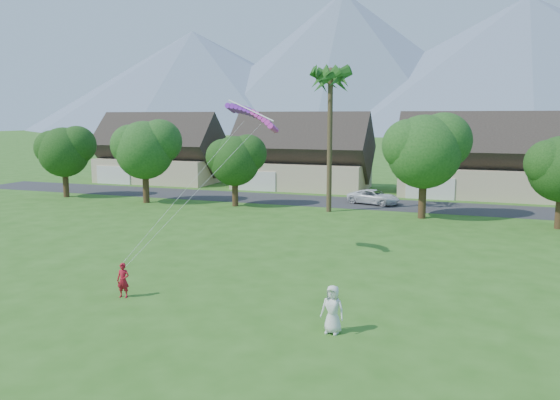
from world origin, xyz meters
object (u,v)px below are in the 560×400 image
at_px(watcher, 333,309).
at_px(parafoil_kite, 254,114).
at_px(kite_flyer, 123,280).
at_px(parked_car, 374,197).

height_order(watcher, parafoil_kite, parafoil_kite).
bearing_deg(parafoil_kite, kite_flyer, -102.98).
distance_m(parked_car, parafoil_kite, 24.02).
height_order(kite_flyer, parked_car, kite_flyer).
xyz_separation_m(kite_flyer, parafoil_kite, (3.07, 8.55, 7.62)).
relative_size(kite_flyer, parafoil_kite, 0.49).
bearing_deg(kite_flyer, parked_car, 69.66).
xyz_separation_m(kite_flyer, watcher, (10.13, -0.88, 0.14)).
bearing_deg(parked_car, kite_flyer, -175.99).
bearing_deg(watcher, parafoil_kite, 133.64).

